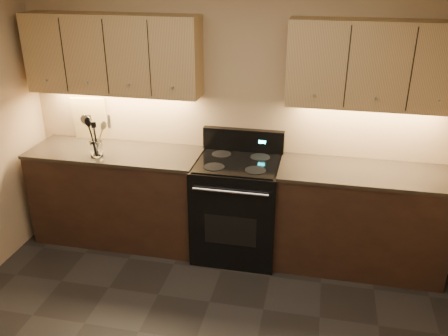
% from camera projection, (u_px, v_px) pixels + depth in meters
% --- Properties ---
extents(wall_back, '(4.00, 0.04, 2.60)m').
position_uv_depth(wall_back, '(236.00, 111.00, 4.36)').
color(wall_back, tan).
rests_on(wall_back, ground).
extents(counter_left, '(1.62, 0.62, 0.93)m').
position_uv_depth(counter_left, '(119.00, 195.00, 4.63)').
color(counter_left, black).
rests_on(counter_left, ground).
extents(counter_right, '(1.46, 0.62, 0.93)m').
position_uv_depth(counter_right, '(359.00, 219.00, 4.20)').
color(counter_right, black).
rests_on(counter_right, ground).
extents(stove, '(0.76, 0.68, 1.14)m').
position_uv_depth(stove, '(237.00, 206.00, 4.39)').
color(stove, black).
rests_on(stove, ground).
extents(upper_cab_left, '(1.60, 0.30, 0.70)m').
position_uv_depth(upper_cab_left, '(113.00, 54.00, 4.23)').
color(upper_cab_left, tan).
rests_on(upper_cab_left, wall_back).
extents(upper_cab_right, '(1.44, 0.30, 0.70)m').
position_uv_depth(upper_cab_right, '(378.00, 65.00, 3.80)').
color(upper_cab_right, tan).
rests_on(upper_cab_right, wall_back).
extents(outlet_plate, '(0.08, 0.01, 0.12)m').
position_uv_depth(outlet_plate, '(106.00, 121.00, 4.67)').
color(outlet_plate, '#B2B5BA').
rests_on(outlet_plate, wall_back).
extents(utensil_crock, '(0.15, 0.15, 0.14)m').
position_uv_depth(utensil_crock, '(96.00, 149.00, 4.31)').
color(utensil_crock, white).
rests_on(utensil_crock, counter_left).
extents(cutting_board, '(0.34, 0.11, 0.43)m').
position_uv_depth(cutting_board, '(90.00, 118.00, 4.67)').
color(cutting_board, tan).
rests_on(cutting_board, counter_left).
extents(wooden_spoon, '(0.16, 0.13, 0.32)m').
position_uv_depth(wooden_spoon, '(93.00, 138.00, 4.27)').
color(wooden_spoon, tan).
rests_on(wooden_spoon, utensil_crock).
extents(black_spoon, '(0.09, 0.12, 0.36)m').
position_uv_depth(black_spoon, '(95.00, 135.00, 4.26)').
color(black_spoon, black).
rests_on(black_spoon, utensil_crock).
extents(black_turner, '(0.13, 0.12, 0.33)m').
position_uv_depth(black_turner, '(96.00, 139.00, 4.25)').
color(black_turner, black).
rests_on(black_turner, utensil_crock).
extents(steel_spatula, '(0.18, 0.14, 0.39)m').
position_uv_depth(steel_spatula, '(97.00, 135.00, 4.25)').
color(steel_spatula, silver).
rests_on(steel_spatula, utensil_crock).
extents(steel_skimmer, '(0.19, 0.10, 0.38)m').
position_uv_depth(steel_skimmer, '(98.00, 136.00, 4.23)').
color(steel_skimmer, silver).
rests_on(steel_skimmer, utensil_crock).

